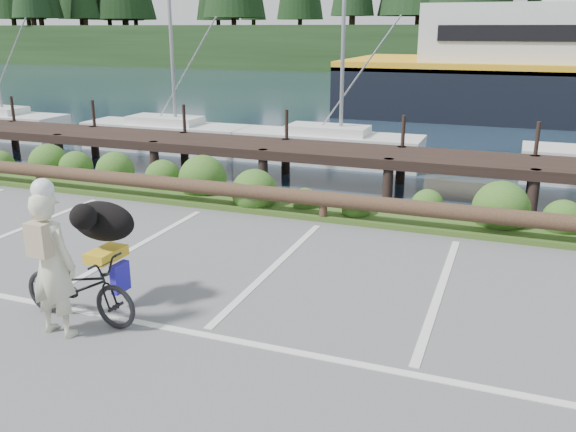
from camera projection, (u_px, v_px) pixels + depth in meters
name	position (u px, v px, depth m)	size (l,w,h in m)	color
ground	(217.00, 321.00, 7.93)	(72.00, 72.00, 0.00)	#57575A
harbor_backdrop	(500.00, 58.00, 77.93)	(170.00, 160.00, 30.00)	#162637
vegetation_strip	(333.00, 209.00, 12.65)	(34.00, 1.60, 0.10)	#3D5B21
log_rail	(323.00, 221.00, 12.04)	(32.00, 0.30, 0.60)	#443021
bicycle	(79.00, 287.00, 7.83)	(0.61, 1.74, 0.92)	black
cyclist	(52.00, 265.00, 7.34)	(0.67, 0.44, 1.84)	beige
dog	(103.00, 221.00, 8.11)	(0.94, 0.46, 0.54)	black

